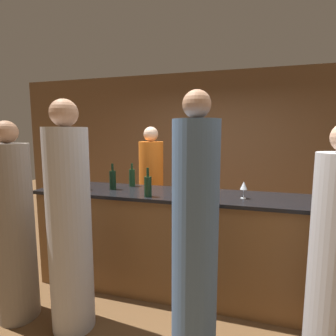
{
  "coord_description": "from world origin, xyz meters",
  "views": [
    {
      "loc": [
        0.47,
        -2.63,
        1.71
      ],
      "look_at": [
        -0.31,
        0.1,
        1.34
      ],
      "focal_mm": 28.0,
      "sensor_mm": 36.0,
      "label": 1
    }
  ],
  "objects_px": {
    "guest_3": "(14,230)",
    "bartender": "(151,195)",
    "wine_bottle_2": "(113,180)",
    "guest_4": "(336,266)",
    "guest_2": "(70,226)",
    "wine_bottle_1": "(148,186)",
    "guest_0": "(195,240)",
    "wine_bottle_0": "(132,177)"
  },
  "relations": [
    {
      "from": "guest_3",
      "to": "bartender",
      "type": "bearing_deg",
      "value": 65.99
    },
    {
      "from": "wine_bottle_2",
      "to": "guest_4",
      "type": "bearing_deg",
      "value": -19.6
    },
    {
      "from": "guest_2",
      "to": "wine_bottle_1",
      "type": "xyz_separation_m",
      "value": [
        0.51,
        0.56,
        0.27
      ]
    },
    {
      "from": "guest_3",
      "to": "guest_4",
      "type": "xyz_separation_m",
      "value": [
        2.6,
        0.09,
        -0.02
      ]
    },
    {
      "from": "bartender",
      "to": "guest_0",
      "type": "xyz_separation_m",
      "value": [
        0.92,
        -1.65,
        0.1
      ]
    },
    {
      "from": "wine_bottle_0",
      "to": "wine_bottle_2",
      "type": "height_order",
      "value": "wine_bottle_2"
    },
    {
      "from": "wine_bottle_0",
      "to": "wine_bottle_2",
      "type": "distance_m",
      "value": 0.26
    },
    {
      "from": "guest_3",
      "to": "wine_bottle_1",
      "type": "distance_m",
      "value": 1.28
    },
    {
      "from": "guest_2",
      "to": "wine_bottle_2",
      "type": "bearing_deg",
      "value": 89.35
    },
    {
      "from": "guest_4",
      "to": "wine_bottle_1",
      "type": "relative_size",
      "value": 6.17
    },
    {
      "from": "guest_2",
      "to": "wine_bottle_1",
      "type": "relative_size",
      "value": 6.87
    },
    {
      "from": "guest_0",
      "to": "guest_2",
      "type": "xyz_separation_m",
      "value": [
        -1.09,
        0.03,
        -0.01
      ]
    },
    {
      "from": "guest_0",
      "to": "wine_bottle_0",
      "type": "xyz_separation_m",
      "value": [
        -0.94,
        1.03,
        0.25
      ]
    },
    {
      "from": "guest_3",
      "to": "wine_bottle_0",
      "type": "distance_m",
      "value": 1.3
    },
    {
      "from": "wine_bottle_1",
      "to": "guest_2",
      "type": "bearing_deg",
      "value": -132.13
    },
    {
      "from": "guest_4",
      "to": "wine_bottle_0",
      "type": "bearing_deg",
      "value": 153.36
    },
    {
      "from": "bartender",
      "to": "wine_bottle_0",
      "type": "xyz_separation_m",
      "value": [
        -0.02,
        -0.62,
        0.35
      ]
    },
    {
      "from": "wine_bottle_0",
      "to": "guest_2",
      "type": "bearing_deg",
      "value": -98.22
    },
    {
      "from": "bartender",
      "to": "guest_2",
      "type": "bearing_deg",
      "value": 84.25
    },
    {
      "from": "guest_0",
      "to": "guest_3",
      "type": "distance_m",
      "value": 1.66
    },
    {
      "from": "wine_bottle_0",
      "to": "wine_bottle_1",
      "type": "xyz_separation_m",
      "value": [
        0.36,
        -0.44,
        0.0
      ]
    },
    {
      "from": "guest_0",
      "to": "guest_4",
      "type": "height_order",
      "value": "guest_0"
    },
    {
      "from": "guest_0",
      "to": "guest_3",
      "type": "xyz_separation_m",
      "value": [
        -1.66,
        -0.0,
        -0.09
      ]
    },
    {
      "from": "guest_2",
      "to": "wine_bottle_1",
      "type": "bearing_deg",
      "value": 47.87
    },
    {
      "from": "wine_bottle_2",
      "to": "guest_3",
      "type": "bearing_deg",
      "value": -125.88
    },
    {
      "from": "wine_bottle_1",
      "to": "wine_bottle_0",
      "type": "bearing_deg",
      "value": 129.52
    },
    {
      "from": "guest_3",
      "to": "wine_bottle_2",
      "type": "bearing_deg",
      "value": 54.12
    },
    {
      "from": "guest_2",
      "to": "wine_bottle_0",
      "type": "distance_m",
      "value": 1.05
    },
    {
      "from": "bartender",
      "to": "wine_bottle_2",
      "type": "bearing_deg",
      "value": 79.67
    },
    {
      "from": "guest_0",
      "to": "guest_3",
      "type": "relative_size",
      "value": 1.1
    },
    {
      "from": "bartender",
      "to": "wine_bottle_0",
      "type": "height_order",
      "value": "bartender"
    },
    {
      "from": "bartender",
      "to": "guest_2",
      "type": "relative_size",
      "value": 0.91
    },
    {
      "from": "guest_3",
      "to": "guest_4",
      "type": "relative_size",
      "value": 1.02
    },
    {
      "from": "bartender",
      "to": "wine_bottle_1",
      "type": "distance_m",
      "value": 1.17
    },
    {
      "from": "guest_0",
      "to": "guest_4",
      "type": "bearing_deg",
      "value": 5.16
    },
    {
      "from": "guest_4",
      "to": "bartender",
      "type": "bearing_deg",
      "value": 139.94
    },
    {
      "from": "guest_4",
      "to": "wine_bottle_0",
      "type": "relative_size",
      "value": 6.52
    },
    {
      "from": "guest_2",
      "to": "guest_4",
      "type": "height_order",
      "value": "guest_2"
    },
    {
      "from": "guest_0",
      "to": "wine_bottle_1",
      "type": "bearing_deg",
      "value": 134.48
    },
    {
      "from": "guest_3",
      "to": "wine_bottle_1",
      "type": "height_order",
      "value": "guest_3"
    },
    {
      "from": "guest_3",
      "to": "wine_bottle_2",
      "type": "height_order",
      "value": "guest_3"
    },
    {
      "from": "guest_3",
      "to": "guest_2",
      "type": "bearing_deg",
      "value": 2.99
    }
  ]
}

